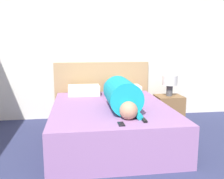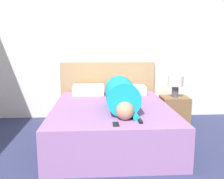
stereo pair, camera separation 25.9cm
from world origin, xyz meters
name	(u,v)px [view 1 (the left image)]	position (x,y,z in m)	size (l,w,h in m)	color
wall_back	(111,46)	(0.00, 3.75, 1.30)	(5.99, 0.06, 2.60)	silver
bed	(110,123)	(-0.17, 2.57, 0.25)	(1.57, 2.03, 0.49)	#936699
headboard	(102,90)	(-0.17, 3.68, 0.50)	(1.69, 0.04, 1.01)	tan
nightstand	(169,109)	(0.94, 3.26, 0.23)	(0.45, 0.39, 0.45)	brown
table_lamp	(170,82)	(0.94, 3.26, 0.70)	(0.25, 0.25, 0.36)	#4C4C51
person_lying	(120,94)	(-0.06, 2.48, 0.66)	(0.40, 1.74, 0.40)	tan
pillow_near_headboard	(84,90)	(-0.51, 3.34, 0.57)	(0.51, 0.32, 0.16)	silver
pillow_second	(126,90)	(0.20, 3.34, 0.57)	(0.48, 0.32, 0.14)	silver
tv_remote	(144,120)	(0.10, 1.81, 0.51)	(0.04, 0.15, 0.02)	black
cell_phone	(121,124)	(-0.17, 1.72, 0.50)	(0.06, 0.13, 0.01)	black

